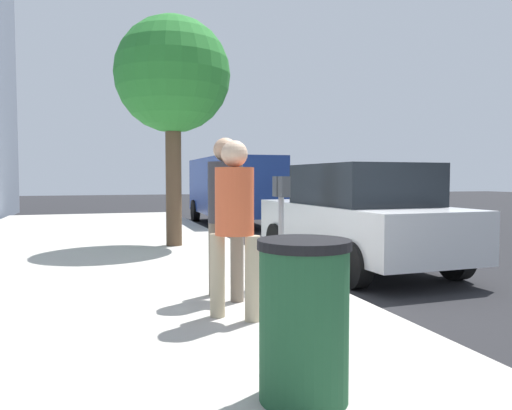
% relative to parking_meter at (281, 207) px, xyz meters
% --- Properties ---
extents(ground_plane, '(80.00, 80.00, 0.00)m').
position_rel_parking_meter_xyz_m(ground_plane, '(0.25, -0.64, -1.17)').
color(ground_plane, '#232326').
rests_on(ground_plane, ground).
extents(sidewalk_slab, '(28.00, 6.00, 0.15)m').
position_rel_parking_meter_xyz_m(sidewalk_slab, '(0.25, 2.36, -1.09)').
color(sidewalk_slab, '#B7B2A8').
rests_on(sidewalk_slab, ground_plane).
extents(parking_meter, '(0.36, 0.12, 1.41)m').
position_rel_parking_meter_xyz_m(parking_meter, '(0.00, 0.00, 0.00)').
color(parking_meter, gray).
rests_on(parking_meter, sidewalk_slab).
extents(pedestrian_at_meter, '(0.51, 0.40, 1.85)m').
position_rel_parking_meter_xyz_m(pedestrian_at_meter, '(-0.38, 0.83, 0.09)').
color(pedestrian_at_meter, '#726656').
rests_on(pedestrian_at_meter, sidewalk_slab).
extents(pedestrian_bystander, '(0.40, 0.44, 1.75)m').
position_rel_parking_meter_xyz_m(pedestrian_bystander, '(-1.22, 0.95, 0.02)').
color(pedestrian_bystander, tan).
rests_on(pedestrian_bystander, sidewalk_slab).
extents(parked_sedan_near, '(4.46, 2.08, 1.77)m').
position_rel_parking_meter_xyz_m(parked_sedan_near, '(1.59, -2.00, -0.27)').
color(parked_sedan_near, silver).
rests_on(parked_sedan_near, ground_plane).
extents(parked_van_far, '(5.22, 2.17, 2.18)m').
position_rel_parking_meter_xyz_m(parked_van_far, '(9.73, -1.99, 0.09)').
color(parked_van_far, navy).
rests_on(parked_van_far, ground_plane).
extents(street_tree, '(2.34, 2.34, 4.65)m').
position_rel_parking_meter_xyz_m(street_tree, '(4.28, 0.74, 2.42)').
color(street_tree, brown).
rests_on(street_tree, sidewalk_slab).
extents(trash_bin, '(0.59, 0.59, 1.01)m').
position_rel_parking_meter_xyz_m(trash_bin, '(-3.06, 1.01, -0.51)').
color(trash_bin, '#1E4C2D').
rests_on(trash_bin, sidewalk_slab).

